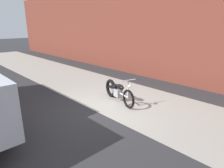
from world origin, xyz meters
TOP-DOWN VIEW (x-y plane):
  - ground_plane at (0.00, 0.00)m, footprint 80.00×80.00m
  - sidewalk_slab at (0.00, 1.75)m, footprint 36.00×3.50m
  - brick_building_wall at (0.00, 5.20)m, footprint 36.00×0.50m
  - motorcycle_black at (-0.12, 1.23)m, footprint 1.96×0.77m

SIDE VIEW (x-z plane):
  - ground_plane at x=0.00m, z-range 0.00..0.00m
  - sidewalk_slab at x=0.00m, z-range 0.00..0.01m
  - motorcycle_black at x=-0.12m, z-range -0.12..0.91m
  - brick_building_wall at x=0.00m, z-range 0.00..5.23m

